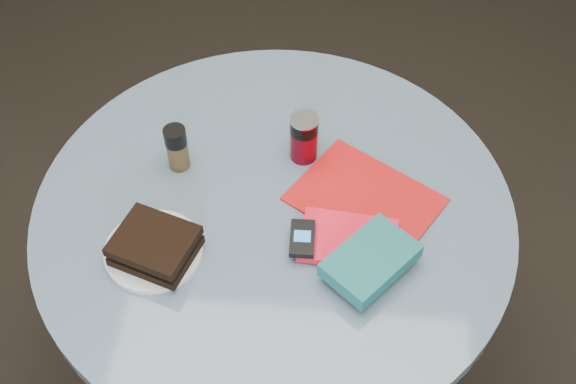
# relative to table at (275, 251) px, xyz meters

# --- Properties ---
(ground) EXTENTS (4.00, 4.00, 0.00)m
(ground) POSITION_rel_table_xyz_m (0.00, 0.00, -0.59)
(ground) COLOR black
(ground) RESTS_ON ground
(table) EXTENTS (1.00, 1.00, 0.75)m
(table) POSITION_rel_table_xyz_m (0.00, 0.00, 0.00)
(table) COLOR black
(table) RESTS_ON ground
(plate) EXTENTS (0.21, 0.21, 0.01)m
(plate) POSITION_rel_table_xyz_m (-0.22, -0.14, 0.17)
(plate) COLOR silver
(plate) RESTS_ON table
(sandwich) EXTENTS (0.18, 0.17, 0.05)m
(sandwich) POSITION_rel_table_xyz_m (-0.21, -0.15, 0.20)
(sandwich) COLOR black
(sandwich) RESTS_ON plate
(soda_can) EXTENTS (0.08, 0.08, 0.11)m
(soda_can) POSITION_rel_table_xyz_m (0.05, 0.15, 0.22)
(soda_can) COLOR #560410
(soda_can) RESTS_ON table
(pepper_grinder) EXTENTS (0.06, 0.06, 0.11)m
(pepper_grinder) POSITION_rel_table_xyz_m (-0.21, 0.10, 0.22)
(pepper_grinder) COLOR #41341C
(pepper_grinder) RESTS_ON table
(magazine) EXTENTS (0.36, 0.33, 0.01)m
(magazine) POSITION_rel_table_xyz_m (0.19, 0.03, 0.17)
(magazine) COLOR #9F0E0F
(magazine) RESTS_ON table
(red_book) EXTENTS (0.20, 0.14, 0.02)m
(red_book) POSITION_rel_table_xyz_m (0.16, -0.08, 0.18)
(red_book) COLOR red
(red_book) RESTS_ON magazine
(novel) EXTENTS (0.20, 0.21, 0.03)m
(novel) POSITION_rel_table_xyz_m (0.20, -0.14, 0.20)
(novel) COLOR #115155
(novel) RESTS_ON red_book
(mp3_player) EXTENTS (0.05, 0.09, 0.02)m
(mp3_player) POSITION_rel_table_xyz_m (0.07, -0.10, 0.19)
(mp3_player) COLOR black
(mp3_player) RESTS_ON red_book
(headphones) EXTENTS (0.09, 0.07, 0.02)m
(headphones) POSITION_rel_table_xyz_m (0.15, -0.17, 0.17)
(headphones) COLOR black
(headphones) RESTS_ON table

